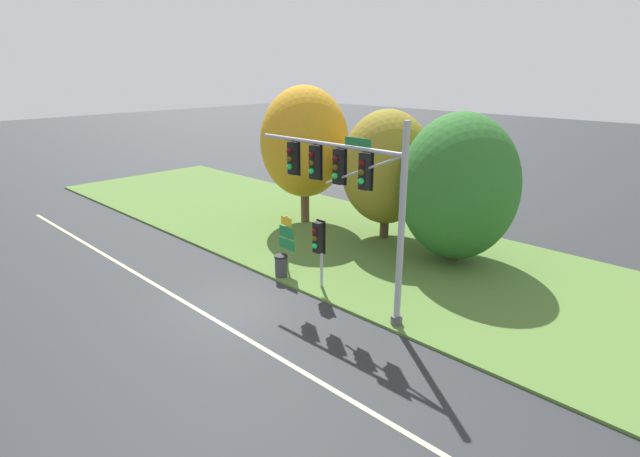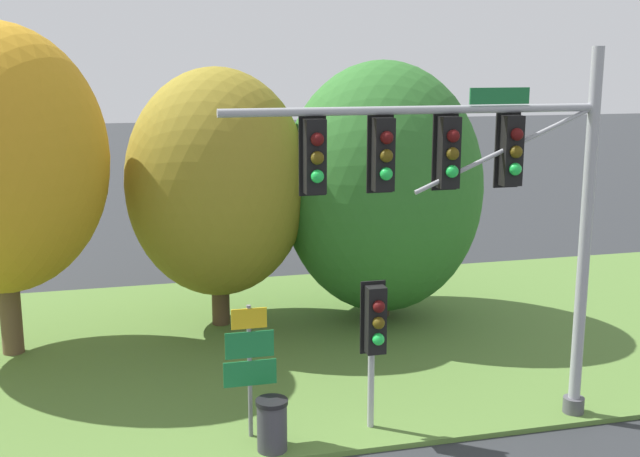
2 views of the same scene
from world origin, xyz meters
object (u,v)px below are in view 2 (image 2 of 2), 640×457
pedestrian_signal_near_kerb (375,327)px  route_sign_post (250,358)px  traffic_signal_mast (474,183)px  tree_behind_signpost (382,188)px  trash_bin (272,425)px  tree_left_of_mast (218,183)px

pedestrian_signal_near_kerb → route_sign_post: 2.28m
pedestrian_signal_near_kerb → route_sign_post: (-2.20, 0.32, -0.48)m
route_sign_post → traffic_signal_mast: bearing=-7.9°
route_sign_post → tree_behind_signpost: size_ratio=0.37×
traffic_signal_mast → trash_bin: (-3.62, -0.05, -4.06)m
tree_left_of_mast → tree_behind_signpost: size_ratio=0.98×
tree_behind_signpost → traffic_signal_mast: bearing=-95.0°
tree_behind_signpost → route_sign_post: bearing=-126.3°
pedestrian_signal_near_kerb → tree_left_of_mast: bearing=105.7°
route_sign_post → trash_bin: bearing=-65.4°
traffic_signal_mast → tree_left_of_mast: (-3.59, 6.96, -0.89)m
traffic_signal_mast → tree_left_of_mast: bearing=117.3°
pedestrian_signal_near_kerb → trash_bin: bearing=-171.8°
pedestrian_signal_near_kerb → route_sign_post: bearing=171.8°
route_sign_post → tree_left_of_mast: bearing=87.3°
trash_bin → tree_left_of_mast: bearing=89.7°
tree_left_of_mast → trash_bin: bearing=-90.3°
route_sign_post → tree_left_of_mast: tree_left_of_mast is taller
traffic_signal_mast → pedestrian_signal_near_kerb: (-1.69, 0.22, -2.55)m
traffic_signal_mast → route_sign_post: bearing=172.1°
traffic_signal_mast → tree_behind_signpost: 6.74m
traffic_signal_mast → route_sign_post: 4.97m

